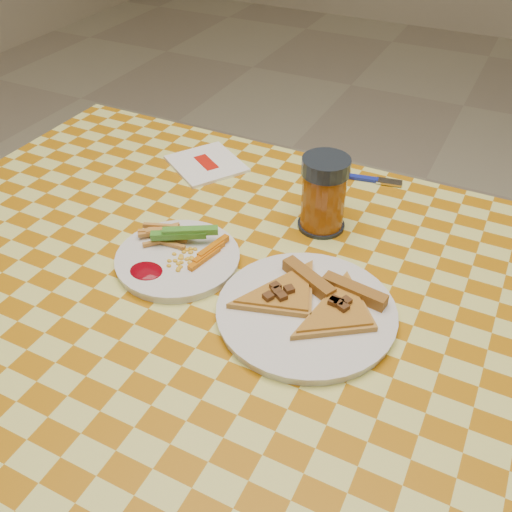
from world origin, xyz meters
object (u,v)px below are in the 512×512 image
object	(u,v)px
plate_right	(306,313)
drink_glass	(324,195)
table	(244,321)
plate_left	(178,260)

from	to	relation	value
plate_right	drink_glass	distance (m)	0.24
plate_right	drink_glass	xyz separation A→B (m)	(-0.06, 0.22, 0.06)
drink_glass	plate_right	bearing A→B (deg)	-73.96
table	plate_left	world-z (taller)	plate_left
table	drink_glass	size ratio (longest dim) A/B	9.58
plate_right	plate_left	bearing A→B (deg)	174.92
table	drink_glass	distance (m)	0.25
plate_left	drink_glass	distance (m)	0.27
table	plate_left	xyz separation A→B (m)	(-0.12, 0.01, 0.08)
table	plate_left	bearing A→B (deg)	177.57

